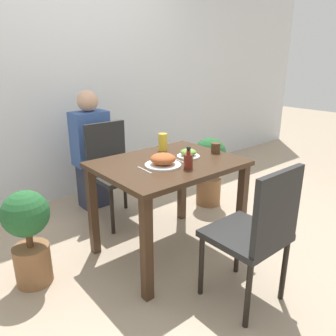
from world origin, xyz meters
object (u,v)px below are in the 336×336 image
at_px(chair_near, 257,230).
at_px(chair_far, 113,166).
at_px(side_plate, 188,154).
at_px(juice_glass, 163,142).
at_px(drink_cup, 216,148).
at_px(potted_plant_right, 209,167).
at_px(sauce_bottle, 188,160).
at_px(person_figure, 91,151).
at_px(potted_plant_left, 28,232).
at_px(food_plate, 163,160).

xyz_separation_m(chair_near, chair_far, (-0.04, 1.55, 0.00)).
relative_size(side_plate, juice_glass, 1.24).
bearing_deg(juice_glass, drink_cup, -48.60).
relative_size(side_plate, potted_plant_right, 0.25).
bearing_deg(chair_near, juice_glass, -97.90).
bearing_deg(sauce_bottle, potted_plant_right, 34.89).
height_order(chair_near, side_plate, chair_near).
height_order(chair_far, potted_plant_right, chair_far).
height_order(drink_cup, potted_plant_right, drink_cup).
bearing_deg(person_figure, side_plate, -78.34).
bearing_deg(person_figure, potted_plant_left, -136.91).
bearing_deg(potted_plant_left, juice_glass, -1.29).
xyz_separation_m(potted_plant_left, person_figure, (0.90, 0.84, 0.20)).
distance_m(juice_glass, potted_plant_left, 1.19).
bearing_deg(drink_cup, chair_far, 119.23).
distance_m(side_plate, sauce_bottle, 0.28).
bearing_deg(person_figure, food_plate, -92.21).
xyz_separation_m(potted_plant_right, person_figure, (-0.93, 0.72, 0.18)).
relative_size(food_plate, side_plate, 1.47).
bearing_deg(potted_plant_right, chair_far, 158.59).
relative_size(chair_far, potted_plant_right, 1.28).
relative_size(chair_near, person_figure, 0.77).
relative_size(chair_far, person_figure, 0.77).
height_order(chair_near, juice_glass, chair_near).
bearing_deg(drink_cup, side_plate, 168.71).
bearing_deg(chair_near, potted_plant_right, -126.20).
bearing_deg(sauce_bottle, juice_glass, 71.05).
bearing_deg(drink_cup, sauce_bottle, -161.04).
xyz_separation_m(food_plate, sauce_bottle, (0.09, -0.16, 0.02)).
bearing_deg(food_plate, potted_plant_left, 158.74).
bearing_deg(potted_plant_right, drink_cup, -133.67).
bearing_deg(side_plate, sauce_bottle, -133.65).
distance_m(juice_glass, person_figure, 0.92).
xyz_separation_m(drink_cup, person_figure, (-0.48, 1.19, -0.20)).
xyz_separation_m(juice_glass, person_figure, (-0.20, 0.87, -0.23)).
distance_m(chair_near, side_plate, 0.83).
relative_size(side_plate, sauce_bottle, 1.08).
relative_size(chair_far, side_plate, 5.20).
relative_size(chair_near, drink_cup, 11.48).
height_order(chair_near, potted_plant_left, chair_near).
bearing_deg(potted_plant_left, side_plate, -14.45).
xyz_separation_m(chair_far, potted_plant_left, (-0.93, -0.48, -0.13)).
distance_m(food_plate, sauce_bottle, 0.18).
relative_size(food_plate, juice_glass, 1.82).
bearing_deg(juice_glass, chair_far, 109.65).
bearing_deg(sauce_bottle, food_plate, 118.71).
bearing_deg(side_plate, drink_cup, -11.29).
relative_size(food_plate, potted_plant_right, 0.36).
bearing_deg(sauce_bottle, person_figure, 91.83).
height_order(drink_cup, person_figure, person_figure).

